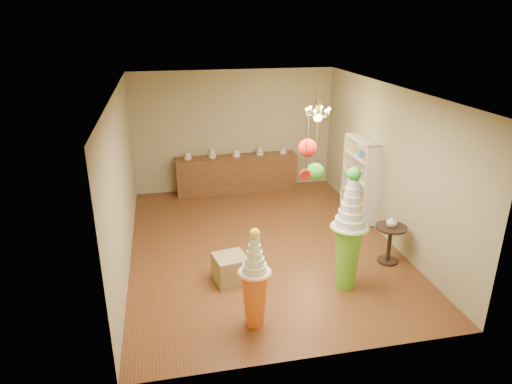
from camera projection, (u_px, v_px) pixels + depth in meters
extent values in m
plane|color=brown|center=(262.00, 244.00, 8.96)|extent=(6.50, 6.50, 0.00)
plane|color=silver|center=(263.00, 90.00, 7.87)|extent=(6.50, 6.50, 0.00)
cube|color=#988F69|center=(234.00, 131.00, 11.38)|extent=(5.00, 0.04, 3.00)
cube|color=#988F69|center=(321.00, 257.00, 5.45)|extent=(5.00, 0.04, 3.00)
cube|color=#988F69|center=(122.00, 181.00, 7.94)|extent=(0.04, 6.50, 3.00)
cube|color=#988F69|center=(387.00, 163.00, 8.89)|extent=(0.04, 6.50, 3.00)
cone|color=#65BC29|center=(347.00, 257.00, 7.37)|extent=(0.52, 0.52, 1.08)
cylinder|color=silver|center=(350.00, 226.00, 7.17)|extent=(0.71, 0.71, 0.03)
cylinder|color=silver|center=(350.00, 222.00, 7.14)|extent=(0.58, 0.58, 0.13)
cylinder|color=silver|center=(351.00, 214.00, 7.10)|extent=(0.47, 0.47, 0.13)
cylinder|color=silver|center=(351.00, 207.00, 7.05)|extent=(0.39, 0.39, 0.13)
cylinder|color=silver|center=(352.00, 199.00, 7.00)|extent=(0.32, 0.32, 0.13)
cylinder|color=silver|center=(353.00, 191.00, 6.96)|extent=(0.26, 0.26, 0.13)
cylinder|color=silver|center=(353.00, 183.00, 6.91)|extent=(0.21, 0.21, 0.13)
sphere|color=green|center=(354.00, 174.00, 6.86)|extent=(0.21, 0.21, 0.21)
cone|color=orange|center=(255.00, 299.00, 6.50)|extent=(0.47, 0.47, 0.85)
cylinder|color=silver|center=(255.00, 272.00, 6.34)|extent=(0.57, 0.57, 0.03)
cylinder|color=silver|center=(255.00, 268.00, 6.32)|extent=(0.43, 0.43, 0.10)
cylinder|color=silver|center=(255.00, 261.00, 6.28)|extent=(0.34, 0.34, 0.10)
cylinder|color=silver|center=(255.00, 255.00, 6.24)|extent=(0.27, 0.27, 0.10)
cylinder|color=silver|center=(255.00, 248.00, 6.21)|extent=(0.22, 0.22, 0.10)
cylinder|color=silver|center=(255.00, 241.00, 6.17)|extent=(0.17, 0.17, 0.10)
sphere|color=gold|center=(255.00, 234.00, 6.13)|extent=(0.15, 0.15, 0.15)
cube|color=olive|center=(230.00, 269.00, 7.64)|extent=(0.60, 0.60, 0.47)
cube|color=brown|center=(237.00, 174.00, 11.51)|extent=(3.00, 0.50, 0.90)
cube|color=brown|center=(236.00, 157.00, 11.34)|extent=(3.04, 0.54, 0.03)
cylinder|color=silver|center=(188.00, 156.00, 11.08)|extent=(0.18, 0.18, 0.16)
cylinder|color=silver|center=(212.00, 153.00, 11.18)|extent=(0.18, 0.18, 0.24)
cylinder|color=silver|center=(236.00, 153.00, 11.31)|extent=(0.18, 0.18, 0.16)
cylinder|color=silver|center=(260.00, 150.00, 11.41)|extent=(0.18, 0.18, 0.24)
cylinder|color=silver|center=(283.00, 151.00, 11.54)|extent=(0.18, 0.18, 0.16)
cube|color=beige|center=(366.00, 179.00, 9.83)|extent=(0.04, 1.20, 1.80)
cube|color=beige|center=(358.00, 197.00, 9.95)|extent=(0.30, 1.14, 0.03)
cube|color=beige|center=(359.00, 177.00, 9.79)|extent=(0.30, 1.14, 0.03)
cube|color=beige|center=(361.00, 157.00, 9.62)|extent=(0.30, 1.14, 0.03)
cylinder|color=black|center=(387.00, 261.00, 8.32)|extent=(0.39, 0.39, 0.04)
cylinder|color=black|center=(389.00, 245.00, 8.20)|extent=(0.08, 0.08, 0.69)
cylinder|color=black|center=(391.00, 227.00, 8.08)|extent=(0.58, 0.58, 0.04)
imported|color=beige|center=(392.00, 221.00, 8.03)|extent=(0.21, 0.21, 0.20)
cylinder|color=#473933|center=(308.00, 129.00, 6.36)|extent=(0.01, 0.01, 0.56)
sphere|color=red|center=(308.00, 148.00, 6.46)|extent=(0.27, 0.27, 0.27)
cylinder|color=#473933|center=(317.00, 140.00, 6.53)|extent=(0.01, 0.01, 0.95)
sphere|color=green|center=(315.00, 171.00, 6.71)|extent=(0.26, 0.26, 0.26)
cylinder|color=#473933|center=(306.00, 150.00, 5.46)|extent=(0.01, 0.01, 0.62)
sphere|color=red|center=(305.00, 175.00, 5.57)|extent=(0.14, 0.14, 0.14)
cylinder|color=#C18E44|center=(319.00, 93.00, 9.14)|extent=(0.02, 0.02, 0.50)
cylinder|color=#C18E44|center=(318.00, 108.00, 9.25)|extent=(0.10, 0.10, 0.30)
sphere|color=#F0E484|center=(318.00, 117.00, 9.32)|extent=(0.18, 0.18, 0.18)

